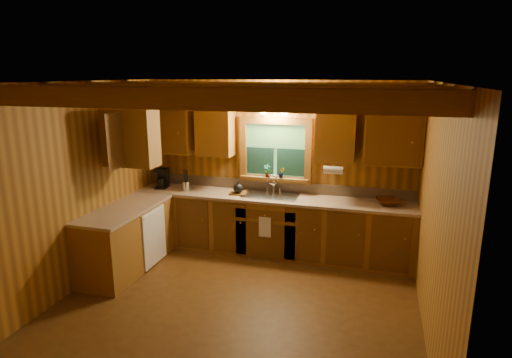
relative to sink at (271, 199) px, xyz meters
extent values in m
plane|color=#563614|center=(0.00, -1.60, -0.86)|extent=(4.20, 4.20, 0.00)
plane|color=brown|center=(0.00, -1.60, 1.74)|extent=(4.20, 4.20, 0.00)
plane|color=brown|center=(0.00, 0.30, 0.44)|extent=(4.20, 0.00, 4.20)
plane|color=brown|center=(0.00, -3.50, 0.44)|extent=(4.20, 0.00, 4.20)
plane|color=brown|center=(-2.10, -1.60, 0.44)|extent=(0.00, 3.80, 3.80)
plane|color=brown|center=(2.10, -1.60, 0.44)|extent=(0.00, 3.80, 3.80)
cube|color=brown|center=(0.00, -2.80, 1.63)|extent=(4.20, 0.14, 0.18)
cube|color=brown|center=(0.00, -2.00, 1.63)|extent=(4.20, 0.14, 0.18)
cube|color=brown|center=(0.00, -1.20, 1.63)|extent=(4.20, 0.14, 0.18)
cube|color=brown|center=(0.00, -0.40, 1.63)|extent=(4.20, 0.14, 0.18)
cube|color=brown|center=(0.00, -0.01, -0.43)|extent=(4.20, 0.62, 0.86)
cube|color=brown|center=(-1.79, -1.12, -0.43)|extent=(0.62, 1.60, 0.86)
cube|color=tan|center=(0.00, -0.01, 0.02)|extent=(4.20, 0.66, 0.04)
cube|color=tan|center=(-1.78, -1.12, 0.02)|extent=(0.64, 1.60, 0.04)
cube|color=tan|center=(0.00, 0.28, 0.12)|extent=(4.20, 0.02, 0.16)
cube|color=white|center=(-1.47, -0.92, -0.43)|extent=(0.02, 0.60, 0.80)
cube|color=brown|center=(-1.70, 0.13, 0.98)|extent=(0.78, 0.34, 0.78)
cube|color=brown|center=(-0.92, 0.13, 0.98)|extent=(0.55, 0.34, 0.78)
cube|color=brown|center=(0.92, 0.13, 0.98)|extent=(0.55, 0.34, 0.78)
cube|color=brown|center=(1.70, 0.13, 0.98)|extent=(0.78, 0.34, 0.78)
cube|color=brown|center=(-1.93, -0.92, 0.98)|extent=(0.34, 1.10, 0.78)
cube|color=brown|center=(0.00, 0.26, 1.14)|extent=(1.12, 0.08, 0.10)
cube|color=brown|center=(0.00, 0.26, 0.24)|extent=(1.12, 0.08, 0.10)
cube|color=brown|center=(-0.51, 0.26, 0.69)|extent=(0.10, 0.08, 0.80)
cube|color=brown|center=(0.51, 0.26, 0.69)|extent=(0.10, 0.08, 0.80)
cube|color=#38712F|center=(0.00, 0.29, 0.69)|extent=(0.92, 0.01, 0.80)
cube|color=#12342E|center=(-0.24, 0.27, 0.52)|extent=(0.42, 0.02, 0.42)
cube|color=#12342E|center=(0.24, 0.27, 0.52)|extent=(0.42, 0.02, 0.42)
cylinder|color=black|center=(0.00, 0.27, 0.71)|extent=(0.92, 0.01, 0.01)
cube|color=brown|center=(0.00, 0.22, 0.26)|extent=(1.06, 0.14, 0.04)
cylinder|color=black|center=(0.00, 0.26, 1.37)|extent=(0.08, 0.03, 0.08)
cylinder|color=black|center=(-0.10, 0.20, 1.37)|extent=(0.09, 0.17, 0.08)
cylinder|color=black|center=(0.10, 0.20, 1.37)|extent=(0.09, 0.17, 0.08)
sphere|color=#FFE0A5|center=(-0.16, 0.14, 1.30)|extent=(0.13, 0.13, 0.13)
sphere|color=#FFE0A5|center=(0.16, 0.14, 1.30)|extent=(0.13, 0.13, 0.13)
cylinder|color=white|center=(0.92, -0.07, 0.51)|extent=(0.27, 0.11, 0.11)
cube|color=white|center=(0.00, -0.34, -0.34)|extent=(0.18, 0.01, 0.30)
cube|color=silver|center=(0.00, 0.00, 0.05)|extent=(0.82, 0.48, 0.02)
cube|color=#262628|center=(-0.19, 0.00, -0.02)|extent=(0.34, 0.40, 0.14)
cube|color=#262628|center=(0.19, 0.00, -0.02)|extent=(0.34, 0.40, 0.14)
cylinder|color=silver|center=(0.00, 0.18, 0.15)|extent=(0.04, 0.04, 0.22)
torus|color=silver|center=(0.00, 0.12, 0.26)|extent=(0.16, 0.02, 0.16)
cube|color=black|center=(-1.80, -0.04, 0.06)|extent=(0.18, 0.22, 0.03)
cube|color=black|center=(-1.80, 0.03, 0.21)|extent=(0.18, 0.08, 0.30)
cube|color=black|center=(-1.80, -0.06, 0.34)|extent=(0.18, 0.20, 0.04)
cylinder|color=black|center=(-1.80, -0.07, 0.14)|extent=(0.11, 0.11, 0.13)
cylinder|color=silver|center=(-1.36, -0.08, 0.12)|extent=(0.12, 0.12, 0.15)
cylinder|color=black|center=(-1.37, -0.09, 0.27)|extent=(0.03, 0.04, 0.22)
cylinder|color=black|center=(-1.36, -0.08, 0.27)|extent=(0.01, 0.01, 0.22)
cylinder|color=black|center=(-1.34, -0.07, 0.27)|extent=(0.03, 0.04, 0.22)
cylinder|color=black|center=(-1.33, -0.06, 0.27)|extent=(0.04, 0.06, 0.21)
cube|color=#5B3813|center=(-0.50, -0.06, 0.06)|extent=(0.27, 0.20, 0.02)
sphere|color=black|center=(-0.50, -0.06, 0.14)|extent=(0.14, 0.14, 0.14)
cylinder|color=black|center=(-0.50, -0.06, 0.23)|extent=(0.02, 0.02, 0.04)
imported|color=#48230C|center=(1.69, 0.02, 0.09)|extent=(0.42, 0.42, 0.09)
imported|color=#5B3813|center=(-0.11, 0.19, 0.38)|extent=(0.11, 0.07, 0.20)
imported|color=#5B3813|center=(0.12, 0.19, 0.37)|extent=(0.10, 0.09, 0.17)
camera|label=1|loc=(1.50, -6.02, 1.83)|focal=30.10mm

